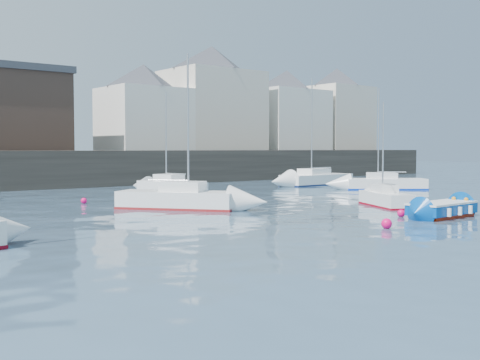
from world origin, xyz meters
TOP-DOWN VIEW (x-y plane):
  - water at (0.00, 0.00)m, footprint 220.00×220.00m
  - quay_wall at (0.00, 35.00)m, footprint 90.00×5.00m
  - bldg_east_a at (20.00, 42.00)m, footprint 13.36×13.36m
  - bldg_east_b at (31.00, 41.50)m, footprint 11.88×11.88m
  - bldg_east_c at (40.00, 41.50)m, footprint 11.14×11.14m
  - bldg_east_d at (11.00, 41.50)m, footprint 11.14×11.14m
  - blue_dinghy at (4.56, 2.81)m, footprint 3.81×2.05m
  - sailboat_b at (-2.80, 13.73)m, footprint 5.38×6.21m
  - sailboat_c at (6.81, 7.75)m, footprint 3.26×4.49m
  - sailboat_d at (18.06, 16.48)m, footprint 6.05×5.32m
  - sailboat_f at (2.41, 22.67)m, footprint 2.69×5.70m
  - sailboat_g at (17.99, 23.79)m, footprint 7.37×2.73m
  - buoy_near at (-0.55, 2.00)m, footprint 0.43×0.43m
  - buoy_mid at (3.31, 4.15)m, footprint 0.36×0.36m
  - buoy_far at (-5.34, 19.76)m, footprint 0.35×0.35m

SIDE VIEW (x-z plane):
  - water at x=0.00m, z-range 0.00..0.00m
  - buoy_near at x=-0.55m, z-range -0.21..0.21m
  - buoy_mid at x=3.31m, z-range -0.18..0.18m
  - buoy_far at x=-5.34m, z-range -0.17..0.17m
  - blue_dinghy at x=4.56m, z-range 0.04..0.75m
  - sailboat_c at x=6.81m, z-range -2.42..3.30m
  - sailboat_d at x=18.06m, z-range -3.44..4.39m
  - sailboat_f at x=2.41m, z-range -3.06..4.06m
  - sailboat_g at x=17.99m, z-range -4.07..5.11m
  - sailboat_b at x=-2.80m, z-range -3.51..4.56m
  - quay_wall at x=0.00m, z-range 0.00..3.00m
  - bldg_east_d at x=11.00m, z-range 2.89..11.84m
  - bldg_east_b at x=31.00m, z-range 2.89..12.84m
  - bldg_east_c at x=40.00m, z-range 2.90..13.85m
  - bldg_east_a at x=20.00m, z-range 2.91..14.71m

